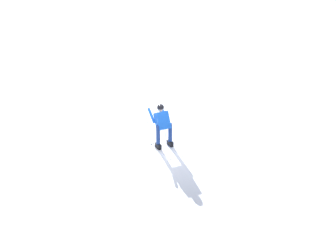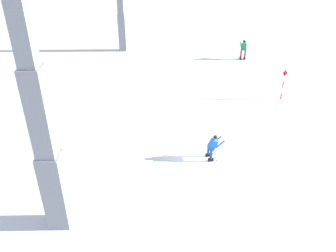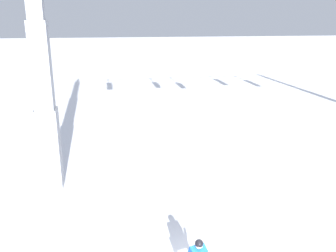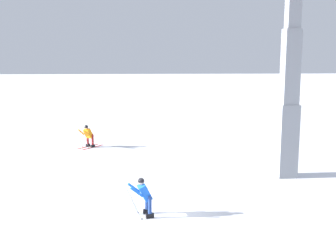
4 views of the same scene
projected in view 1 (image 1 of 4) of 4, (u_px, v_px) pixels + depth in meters
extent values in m
plane|color=white|center=(155.00, 148.00, 11.73)|extent=(260.00, 260.00, 0.00)
cube|color=white|center=(158.00, 148.00, 11.65)|extent=(0.47, 1.70, 0.01)
cube|color=black|center=(158.00, 146.00, 11.62)|extent=(0.17, 0.30, 0.16)
cylinder|color=navy|center=(158.00, 135.00, 11.47)|extent=(0.13, 0.13, 0.62)
cube|color=white|center=(170.00, 146.00, 11.84)|extent=(0.47, 1.70, 0.01)
cube|color=black|center=(170.00, 143.00, 11.81)|extent=(0.17, 0.30, 0.16)
cylinder|color=navy|center=(170.00, 132.00, 11.66)|extent=(0.13, 0.13, 0.62)
cube|color=blue|center=(162.00, 121.00, 11.52)|extent=(0.52, 0.56, 0.63)
sphere|color=beige|center=(161.00, 108.00, 11.47)|extent=(0.21, 0.21, 0.21)
sphere|color=black|center=(161.00, 107.00, 11.46)|extent=(0.22, 0.22, 0.22)
cylinder|color=blue|center=(151.00, 116.00, 11.64)|extent=(0.19, 0.48, 0.41)
cylinder|color=gray|center=(150.00, 132.00, 11.86)|extent=(0.23, 0.43, 1.06)
cylinder|color=black|center=(151.00, 144.00, 11.84)|extent=(0.07, 0.07, 0.01)
cylinder|color=blue|center=(164.00, 113.00, 11.84)|extent=(0.19, 0.48, 0.41)
cylinder|color=gray|center=(165.00, 129.00, 12.10)|extent=(0.03, 0.47, 1.06)
cylinder|color=black|center=(169.00, 140.00, 12.12)|extent=(0.07, 0.07, 0.01)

